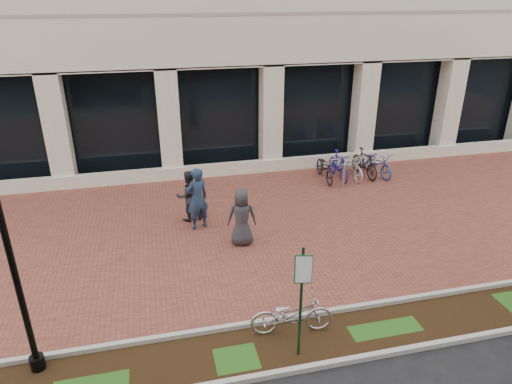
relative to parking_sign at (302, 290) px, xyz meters
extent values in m
plane|color=black|center=(0.20, 5.57, -1.59)|extent=(120.00, 120.00, 0.00)
cube|color=brown|center=(0.20, 5.57, -1.59)|extent=(40.00, 9.00, 0.01)
cube|color=black|center=(0.20, 0.32, -1.59)|extent=(40.00, 1.50, 0.01)
cube|color=#ABAAA2|center=(0.20, 1.07, -1.53)|extent=(40.00, 0.12, 0.12)
cube|color=#ABAAA2|center=(0.20, -0.43, -1.53)|extent=(40.00, 0.12, 0.12)
cube|color=black|center=(0.20, 11.17, 0.51)|extent=(40.00, 0.15, 4.20)
cube|color=beige|center=(0.20, 10.07, -1.34)|extent=(40.00, 0.25, 0.50)
cube|color=beige|center=(0.20, 10.47, 0.51)|extent=(0.80, 0.80, 4.20)
cube|color=#13361C|center=(0.00, 0.01, -0.34)|extent=(0.05, 0.05, 2.51)
cube|color=#186331|center=(0.00, -0.02, 0.47)|extent=(0.34, 0.02, 0.62)
cube|color=white|center=(0.00, -0.03, 0.47)|extent=(0.30, 0.01, 0.56)
cylinder|color=black|center=(-5.06, 0.82, -1.44)|extent=(0.28, 0.28, 0.30)
cylinder|color=black|center=(-5.06, 0.82, 0.53)|extent=(0.12, 0.12, 4.24)
imported|color=#B4B3B8|center=(0.06, 0.69, -1.12)|extent=(1.84, 0.81, 0.94)
imported|color=#1E304B|center=(-1.32, 5.87, -0.60)|extent=(0.85, 0.71, 1.98)
imported|color=#242428|center=(-1.53, 6.49, -0.75)|extent=(0.93, 0.79, 1.68)
imported|color=#2D2C32|center=(-0.21, 4.62, -0.74)|extent=(0.92, 0.68, 1.71)
cylinder|color=#B9B9BE|center=(4.28, 7.75, -1.15)|extent=(0.11, 0.11, 0.89)
sphere|color=#B9B9BE|center=(4.28, 7.75, -0.66)|extent=(0.12, 0.12, 0.12)
imported|color=black|center=(3.92, 8.70, -1.10)|extent=(0.75, 1.90, 0.98)
imported|color=navy|center=(4.47, 8.70, -1.05)|extent=(0.52, 1.81, 1.09)
imported|color=silver|center=(5.02, 8.70, -1.10)|extent=(0.75, 1.90, 0.98)
imported|color=black|center=(5.57, 8.70, -1.05)|extent=(0.70, 1.86, 1.09)
imported|color=#214298|center=(6.12, 8.70, -1.10)|extent=(0.94, 1.95, 0.98)
cylinder|color=#B9B9BE|center=(5.02, 8.70, -1.19)|extent=(0.04, 0.04, 0.80)
camera|label=1|loc=(-2.48, -6.72, 5.17)|focal=32.00mm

